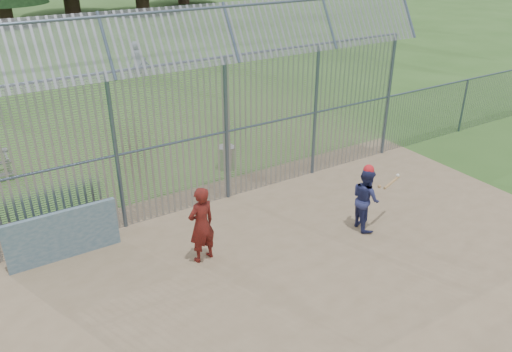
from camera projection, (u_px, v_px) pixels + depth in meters
ground at (301, 259)px, 11.54m from camera, size 120.00×120.00×0.00m
dirt_infield at (315, 269)px, 11.16m from camera, size 14.00×10.00×0.02m
dugout_wall at (63, 235)px, 11.30m from camera, size 2.50×0.12×1.20m
batter at (366, 199)px, 12.40m from camera, size 0.78×0.91×1.63m
onlooker at (202, 225)px, 11.10m from camera, size 0.74×0.55×1.84m
bg_kid_standing at (137, 57)px, 26.51m from camera, size 0.95×0.76×1.68m
bg_kid_seated at (145, 67)px, 26.08m from camera, size 0.60×0.54×0.98m
batting_gear at (374, 173)px, 12.14m from camera, size 1.24×0.46×0.63m
trash_can at (227, 158)px, 15.80m from camera, size 0.56×0.56×0.82m
backstop_fence at (284, 108)px, 13.98m from camera, size 20.09×0.81×5.30m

